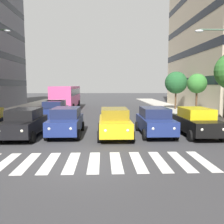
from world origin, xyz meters
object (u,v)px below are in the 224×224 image
(car_0, at_px, (196,122))
(car_3, at_px, (66,121))
(car_row2_0, at_px, (54,110))
(street_tree_2, at_px, (197,84))
(car_1, at_px, (155,121))
(bus_behind_traffic, at_px, (67,95))
(street_tree_3, at_px, (176,83))
(car_4, at_px, (24,123))
(street_lamp_left, at_px, (224,69))
(car_row2_1, at_px, (55,109))
(car_2, at_px, (114,122))

(car_0, bearing_deg, car_3, -3.93)
(car_row2_0, bearing_deg, street_tree_2, -170.30)
(car_0, relative_size, street_tree_2, 1.07)
(car_1, distance_m, car_3, 5.59)
(car_1, bearing_deg, bus_behind_traffic, -64.72)
(bus_behind_traffic, distance_m, street_tree_3, 14.14)
(car_4, height_order, street_tree_3, street_tree_3)
(car_4, xyz_separation_m, street_tree_3, (-13.97, -15.79, 2.58))
(car_4, distance_m, street_lamp_left, 12.96)
(car_1, xyz_separation_m, car_row2_0, (7.70, -6.91, 0.00))
(car_0, distance_m, bus_behind_traffic, 20.28)
(car_0, height_order, car_1, same)
(car_3, relative_size, street_tree_3, 0.94)
(car_3, height_order, street_tree_2, street_tree_2)
(street_tree_2, xyz_separation_m, street_tree_3, (0.29, -6.10, 0.17))
(car_3, relative_size, street_tree_2, 1.07)
(car_1, distance_m, bus_behind_traffic, 18.75)
(car_3, bearing_deg, street_tree_3, -127.19)
(car_0, distance_m, street_tree_3, 16.36)
(car_0, height_order, car_4, same)
(car_0, height_order, car_3, same)
(street_tree_2, bearing_deg, car_row2_0, 9.70)
(car_row2_0, relative_size, street_tree_3, 0.94)
(car_1, bearing_deg, car_4, 2.82)
(car_4, bearing_deg, car_row2_1, -91.90)
(street_lamp_left, bearing_deg, car_4, 3.98)
(car_4, bearing_deg, street_tree_2, -145.79)
(street_lamp_left, height_order, street_tree_3, street_lamp_left)
(street_lamp_left, bearing_deg, street_tree_2, -101.23)
(car_row2_0, height_order, street_tree_2, street_tree_2)
(car_3, bearing_deg, car_4, 13.05)
(car_2, height_order, car_4, same)
(car_4, relative_size, street_lamp_left, 0.67)
(car_0, xyz_separation_m, street_tree_2, (-3.75, -9.69, 2.41))
(car_4, bearing_deg, street_lamp_left, -176.02)
(car_row2_1, bearing_deg, car_3, 105.59)
(car_0, relative_size, car_3, 1.00)
(street_tree_3, bearing_deg, car_2, 61.69)
(street_tree_3, bearing_deg, bus_behind_traffic, -6.28)
(street_lamp_left, bearing_deg, car_2, 7.52)
(car_3, xyz_separation_m, car_4, (2.41, 0.56, 0.00))
(bus_behind_traffic, bearing_deg, car_0, 121.25)
(car_2, xyz_separation_m, car_3, (3.01, -0.62, 0.00))
(street_lamp_left, xyz_separation_m, street_tree_2, (-1.75, -8.82, -0.89))
(car_1, height_order, street_tree_2, street_tree_2)
(car_row2_1, distance_m, street_tree_2, 14.27)
(car_1, height_order, bus_behind_traffic, bus_behind_traffic)
(car_4, distance_m, car_row2_1, 8.23)
(car_2, distance_m, street_tree_3, 18.19)
(car_0, distance_m, street_tree_2, 10.66)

